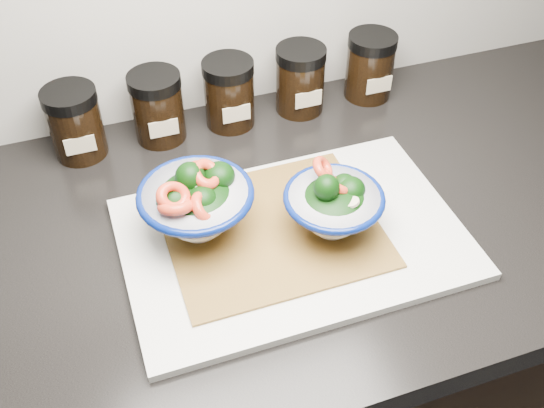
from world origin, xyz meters
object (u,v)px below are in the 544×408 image
object	(u,v)px
cutting_board	(293,238)
bowl_left	(196,203)
bowl_right	(334,205)
spice_jar_b	(158,107)
spice_jar_e	(370,66)
spice_jar_a	(75,123)
spice_jar_c	(229,93)
spice_jar_d	(300,79)

from	to	relation	value
cutting_board	bowl_left	world-z (taller)	bowl_left
bowl_right	cutting_board	bearing A→B (deg)	172.03
cutting_board	spice_jar_b	size ratio (longest dim) A/B	3.98
bowl_right	spice_jar_e	distance (m)	0.35
spice_jar_a	spice_jar_e	world-z (taller)	same
spice_jar_c	bowl_left	bearing A→B (deg)	-115.57
bowl_right	spice_jar_d	distance (m)	0.30
spice_jar_a	spice_jar_e	bearing A→B (deg)	0.00
cutting_board	bowl_right	size ratio (longest dim) A/B	3.40
spice_jar_d	cutting_board	bearing A→B (deg)	-112.59
bowl_right	spice_jar_e	xyz separation A→B (m)	(0.19, 0.29, -0.00)
spice_jar_a	spice_jar_b	bearing A→B (deg)	0.00
cutting_board	spice_jar_d	bearing A→B (deg)	67.41
spice_jar_b	spice_jar_d	bearing A→B (deg)	0.00
spice_jar_c	bowl_right	bearing A→B (deg)	-79.36
bowl_right	spice_jar_d	world-z (taller)	bowl_right
cutting_board	spice_jar_c	distance (m)	0.29
spice_jar_b	spice_jar_e	xyz separation A→B (m)	(0.36, 0.00, 0.00)
cutting_board	spice_jar_c	size ratio (longest dim) A/B	3.98
bowl_right	spice_jar_b	xyz separation A→B (m)	(-0.17, 0.29, -0.00)
bowl_left	bowl_right	xyz separation A→B (m)	(0.17, -0.05, -0.01)
bowl_left	spice_jar_d	distance (m)	0.34
cutting_board	spice_jar_e	xyz separation A→B (m)	(0.25, 0.29, 0.05)
cutting_board	spice_jar_d	size ratio (longest dim) A/B	3.98
cutting_board	spice_jar_a	xyz separation A→B (m)	(-0.24, 0.29, 0.05)
bowl_left	spice_jar_d	bearing A→B (deg)	45.39
spice_jar_a	spice_jar_c	xyz separation A→B (m)	(0.24, 0.00, 0.00)
spice_jar_e	spice_jar_b	bearing A→B (deg)	180.00
bowl_left	bowl_right	size ratio (longest dim) A/B	1.15
spice_jar_a	bowl_left	bearing A→B (deg)	-61.98
cutting_board	spice_jar_b	xyz separation A→B (m)	(-0.12, 0.29, 0.05)
bowl_left	spice_jar_b	world-z (taller)	bowl_left
spice_jar_c	spice_jar_d	size ratio (longest dim) A/B	1.00
spice_jar_b	spice_jar_c	size ratio (longest dim) A/B	1.00
bowl_left	spice_jar_d	size ratio (longest dim) A/B	1.34
cutting_board	spice_jar_a	bearing A→B (deg)	130.40
bowl_left	spice_jar_c	bearing A→B (deg)	64.43
spice_jar_c	spice_jar_d	xyz separation A→B (m)	(0.12, 0.00, 0.00)
spice_jar_a	spice_jar_d	xyz separation A→B (m)	(0.36, 0.00, 0.00)
cutting_board	bowl_right	xyz separation A→B (m)	(0.05, -0.01, 0.05)
spice_jar_a	spice_jar_c	bearing A→B (deg)	0.00
cutting_board	spice_jar_d	xyz separation A→B (m)	(0.12, 0.29, 0.05)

